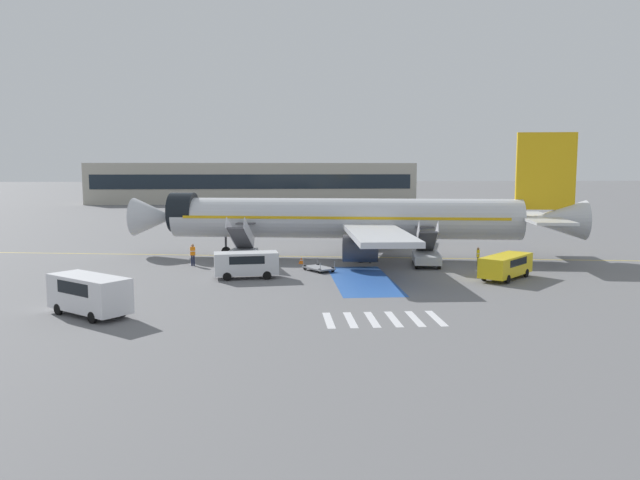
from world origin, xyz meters
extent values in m
plane|color=slate|center=(0.00, 0.00, 0.00)|extent=(600.00, 600.00, 0.00)
cube|color=gold|center=(1.33, -0.40, 0.00)|extent=(75.03, 12.82, 0.01)
cube|color=#2856A8|center=(1.33, -12.38, 0.00)|extent=(4.32, 12.48, 0.01)
cube|color=silver|center=(-2.27, -24.28, 0.00)|extent=(0.44, 3.60, 0.01)
cube|color=silver|center=(-1.07, -24.28, 0.00)|extent=(0.44, 3.60, 0.01)
cube|color=silver|center=(0.13, -24.28, 0.00)|extent=(0.44, 3.60, 0.01)
cube|color=silver|center=(1.33, -24.28, 0.00)|extent=(0.44, 3.60, 0.01)
cube|color=silver|center=(2.53, -24.28, 0.00)|extent=(0.44, 3.60, 0.01)
cube|color=silver|center=(3.73, -24.28, 0.00)|extent=(0.44, 3.60, 0.01)
cylinder|color=silver|center=(1.33, -0.40, 3.62)|extent=(32.22, 8.97, 3.70)
cone|color=silver|center=(-16.48, 2.59, 3.62)|extent=(4.62, 4.25, 3.63)
cone|color=silver|center=(19.87, -3.52, 3.62)|extent=(6.06, 4.43, 3.55)
cylinder|color=black|center=(-13.74, 2.13, 4.08)|extent=(2.81, 4.05, 3.74)
cube|color=#EAB214|center=(1.33, -0.40, 3.80)|extent=(29.70, 8.62, 0.24)
cube|color=silver|center=(3.04, -8.71, 3.06)|extent=(4.85, 15.19, 0.44)
cylinder|color=#38383D|center=(1.89, -7.26, 1.70)|extent=(3.22, 2.67, 2.22)
cube|color=silver|center=(5.66, 6.88, 3.06)|extent=(8.78, 15.71, 0.44)
cylinder|color=#38383D|center=(4.10, 5.90, 1.70)|extent=(3.22, 2.67, 2.22)
cube|color=#EAB214|center=(19.05, -3.38, 7.97)|extent=(5.17, 1.21, 6.86)
cube|color=silver|center=(17.92, -6.76, 3.80)|extent=(4.27, 6.39, 0.24)
cube|color=silver|center=(19.08, 0.17, 3.80)|extent=(4.27, 6.39, 0.24)
cylinder|color=#38383D|center=(-9.73, 1.46, 1.83)|extent=(0.20, 0.20, 2.83)
cylinder|color=black|center=(-9.73, 1.46, 0.42)|extent=(0.87, 0.42, 0.84)
cylinder|color=#38383D|center=(2.42, -3.58, 1.81)|extent=(0.24, 0.24, 2.51)
cylinder|color=black|center=(2.42, -3.58, 0.55)|extent=(1.18, 0.77, 1.10)
cylinder|color=#38383D|center=(3.40, 2.24, 1.81)|extent=(0.24, 0.24, 2.51)
cylinder|color=black|center=(3.40, 2.24, 0.55)|extent=(1.18, 0.77, 1.10)
cube|color=#ADB2BA|center=(-8.10, -3.33, 0.70)|extent=(2.97, 5.10, 0.70)
cylinder|color=black|center=(-8.74, -1.52, 0.35)|extent=(0.33, 0.73, 0.70)
cylinder|color=black|center=(-6.90, -1.83, 0.35)|extent=(0.33, 0.73, 0.70)
cylinder|color=black|center=(-9.30, -4.83, 0.35)|extent=(0.33, 0.73, 0.70)
cylinder|color=black|center=(-7.46, -5.14, 0.35)|extent=(0.33, 0.73, 0.70)
cube|color=#4C4C51|center=(-8.10, -3.33, 2.15)|extent=(2.10, 4.34, 2.35)
cube|color=#4C4C51|center=(-7.72, -1.08, 3.26)|extent=(1.81, 1.36, 0.12)
cube|color=silver|center=(-8.86, -3.20, 2.63)|extent=(0.81, 4.48, 3.04)
cube|color=silver|center=(-7.34, -3.46, 2.63)|extent=(0.81, 4.48, 3.04)
cube|color=#ADB2BA|center=(7.70, -5.99, 0.70)|extent=(2.97, 5.10, 0.70)
cylinder|color=black|center=(7.06, -4.18, 0.35)|extent=(0.33, 0.73, 0.70)
cylinder|color=black|center=(8.90, -4.49, 0.35)|extent=(0.33, 0.73, 0.70)
cylinder|color=black|center=(6.50, -7.49, 0.35)|extent=(0.33, 0.73, 0.70)
cylinder|color=black|center=(8.34, -7.80, 0.35)|extent=(0.33, 0.73, 0.70)
cube|color=#4C4C51|center=(7.70, -5.99, 2.06)|extent=(2.10, 4.33, 2.17)
cube|color=#4C4C51|center=(8.08, -3.74, 3.08)|extent=(1.81, 1.36, 0.12)
cube|color=silver|center=(6.94, -5.86, 2.54)|extent=(0.81, 4.45, 2.88)
cube|color=silver|center=(8.46, -6.12, 2.54)|extent=(0.81, 4.45, 2.88)
cube|color=#38383D|center=(10.39, 19.59, 0.78)|extent=(8.83, 3.58, 0.60)
cube|color=silver|center=(14.55, 20.13, 1.28)|extent=(2.20, 2.60, 1.60)
cube|color=black|center=(15.50, 20.25, 1.60)|extent=(0.30, 1.99, 0.70)
cylinder|color=#B7BCC4|center=(10.01, 19.54, 2.16)|extent=(6.14, 2.90, 2.16)
cylinder|color=gold|center=(10.01, 19.54, 2.16)|extent=(0.63, 2.23, 2.21)
cylinder|color=black|center=(14.02, 21.26, 0.48)|extent=(0.99, 0.40, 0.96)
cylinder|color=black|center=(14.33, 18.90, 0.48)|extent=(0.99, 0.40, 0.96)
cylinder|color=black|center=(9.77, 20.71, 0.48)|extent=(0.99, 0.40, 0.96)
cylinder|color=black|center=(10.07, 18.35, 0.48)|extent=(0.99, 0.40, 0.96)
cylinder|color=black|center=(7.40, 20.40, 0.48)|extent=(0.99, 0.40, 0.96)
cylinder|color=black|center=(7.71, 18.05, 0.48)|extent=(0.99, 0.40, 0.96)
cube|color=silver|center=(-7.31, -10.86, 1.14)|extent=(4.93, 2.43, 1.65)
cube|color=black|center=(-7.31, -10.86, 1.51)|extent=(2.81, 2.23, 0.59)
cylinder|color=black|center=(-5.95, -9.82, 0.32)|extent=(0.66, 0.27, 0.64)
cylinder|color=black|center=(-5.75, -11.58, 0.32)|extent=(0.66, 0.27, 0.64)
cylinder|color=black|center=(-8.87, -10.15, 0.32)|extent=(0.66, 0.27, 0.64)
cylinder|color=black|center=(-8.68, -11.90, 0.32)|extent=(0.66, 0.27, 0.64)
cube|color=yellow|center=(12.09, -12.65, 1.05)|extent=(5.25, 5.31, 1.46)
cube|color=black|center=(12.09, -12.65, 1.37)|extent=(3.54, 3.56, 0.53)
cylinder|color=black|center=(11.55, -14.50, 0.32)|extent=(0.59, 0.60, 0.64)
cylinder|color=black|center=(10.26, -13.25, 0.32)|extent=(0.59, 0.60, 0.64)
cylinder|color=black|center=(13.93, -12.06, 0.32)|extent=(0.59, 0.60, 0.64)
cylinder|color=black|center=(12.64, -10.80, 0.32)|extent=(0.59, 0.60, 0.64)
cube|color=silver|center=(-15.63, -22.18, 1.30)|extent=(5.35, 5.01, 1.95)
cube|color=black|center=(-15.63, -22.18, 1.72)|extent=(3.56, 3.47, 0.70)
cylinder|color=black|center=(-13.77, -22.54, 0.32)|extent=(0.62, 0.57, 0.64)
cylinder|color=black|center=(-15.00, -23.96, 0.32)|extent=(0.62, 0.57, 0.64)
cylinder|color=black|center=(-16.26, -20.39, 0.32)|extent=(0.62, 0.57, 0.64)
cylinder|color=black|center=(-17.49, -21.82, 0.32)|extent=(0.62, 0.57, 0.64)
cube|color=gray|center=(-1.62, -8.04, 0.26)|extent=(2.62, 3.00, 0.12)
cylinder|color=black|center=(-0.54, -8.61, 0.20)|extent=(0.29, 0.39, 0.40)
cylinder|color=black|center=(-1.63, -9.26, 0.20)|extent=(0.29, 0.39, 0.40)
cylinder|color=black|center=(-1.61, -6.82, 0.20)|extent=(0.29, 0.39, 0.40)
cylinder|color=black|center=(-2.70, -7.48, 0.20)|extent=(0.29, 0.39, 0.40)
cylinder|color=gray|center=(-0.41, -8.71, 0.59)|extent=(0.05, 0.05, 0.55)
cylinder|color=gray|center=(-1.60, -9.42, 0.59)|extent=(0.05, 0.05, 0.55)
cylinder|color=gray|center=(-1.64, -6.66, 0.59)|extent=(0.05, 0.05, 0.55)
cylinder|color=gray|center=(-2.82, -7.37, 0.59)|extent=(0.05, 0.05, 0.55)
cylinder|color=#191E38|center=(-12.17, -4.55, 0.45)|extent=(0.14, 0.14, 0.90)
cylinder|color=#191E38|center=(-12.00, -4.52, 0.45)|extent=(0.14, 0.14, 0.90)
cube|color=orange|center=(-12.08, -4.54, 1.26)|extent=(0.45, 0.30, 0.71)
cube|color=silver|center=(-12.08, -4.54, 1.26)|extent=(0.47, 0.31, 0.06)
sphere|color=#9E704C|center=(-12.08, -4.54, 1.74)|extent=(0.24, 0.24, 0.24)
cylinder|color=#2D2D33|center=(3.13, -4.20, 0.42)|extent=(0.14, 0.14, 0.85)
cylinder|color=#2D2D33|center=(3.18, -4.36, 0.42)|extent=(0.14, 0.14, 0.85)
cube|color=yellow|center=(3.16, -4.28, 1.18)|extent=(0.33, 0.46, 0.67)
cube|color=silver|center=(3.16, -4.28, 1.18)|extent=(0.34, 0.48, 0.06)
sphere|color=#9E704C|center=(3.16, -4.28, 1.63)|extent=(0.23, 0.23, 0.23)
cylinder|color=#2D2D33|center=(12.05, -6.42, 0.39)|extent=(0.14, 0.14, 0.77)
cylinder|color=#2D2D33|center=(12.01, -6.58, 0.39)|extent=(0.14, 0.14, 0.77)
cube|color=yellow|center=(12.03, -6.50, 1.08)|extent=(0.31, 0.46, 0.61)
cube|color=silver|center=(12.03, -6.50, 1.08)|extent=(0.32, 0.47, 0.06)
sphere|color=#9E704C|center=(12.03, -6.50, 1.48)|extent=(0.21, 0.21, 0.21)
cone|color=orange|center=(-2.84, -4.07, 0.28)|extent=(0.51, 0.51, 0.57)
cylinder|color=white|center=(-2.84, -4.07, 0.31)|extent=(0.28, 0.28, 0.07)
cone|color=orange|center=(13.04, -5.44, 0.32)|extent=(0.58, 0.58, 0.65)
cylinder|color=white|center=(13.04, -5.44, 0.36)|extent=(0.32, 0.32, 0.08)
cube|color=#B2AD9E|center=(-9.65, 88.40, 4.60)|extent=(74.08, 12.00, 9.19)
cube|color=#19232D|center=(-9.65, 82.35, 5.06)|extent=(71.12, 0.10, 3.22)
camera|label=1|loc=(-5.29, -57.53, 8.37)|focal=35.00mm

